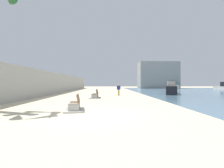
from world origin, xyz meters
The scene contains 9 objects.
ground_plane centered at (0.00, 18.00, 0.00)m, with size 120.00×120.00×0.00m, color beige.
seawall centered at (-7.50, 18.00, 1.62)m, with size 0.80×64.00×3.24m, color #ADAAA3.
bench_near centered at (-1.02, 1.51, 0.23)m, with size 1.35×2.22×0.98m.
bench_far centered at (-0.45, 10.14, 0.23)m, with size 1.16×2.13×0.98m.
person_walking centered at (2.34, 14.17, 0.88)m, with size 0.49×0.29×1.54m.
boat_far_left centered at (31.17, 36.18, 0.74)m, with size 2.28×5.57×1.94m.
boat_nearest centered at (20.01, 43.30, 0.81)m, with size 3.08×5.52×2.05m.
boat_mid_bay centered at (10.49, 17.52, 0.77)m, with size 3.79×7.95×1.86m.
harbor_building centered at (16.61, 46.00, 4.11)m, with size 12.00×6.00×8.22m, color gray.
Camera 1 is at (0.98, -8.99, 1.63)m, focal length 28.15 mm.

